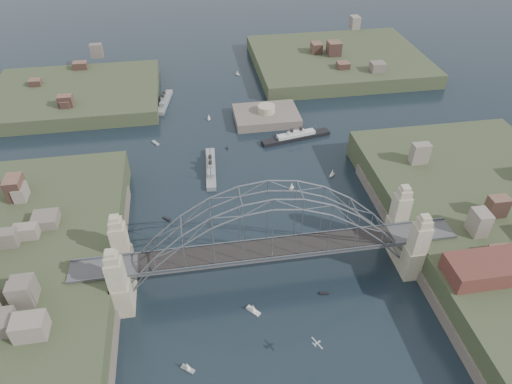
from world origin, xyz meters
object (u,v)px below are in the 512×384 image
object	(u,v)px
ocean_liner	(296,137)
naval_cruiser_near	(211,168)
fort_island	(266,121)
wharf_shed	(495,267)
bridge	(270,236)
naval_cruiser_far	(165,101)

from	to	relation	value
ocean_liner	naval_cruiser_near	bearing A→B (deg)	-155.61
naval_cruiser_near	fort_island	bearing A→B (deg)	51.55
wharf_shed	naval_cruiser_near	world-z (taller)	wharf_shed
wharf_shed	ocean_liner	bearing A→B (deg)	109.45
bridge	ocean_liner	bearing A→B (deg)	70.96
naval_cruiser_near	ocean_liner	xyz separation A→B (m)	(28.86, 13.08, -0.06)
bridge	naval_cruiser_near	bearing A→B (deg)	102.58
naval_cruiser_near	naval_cruiser_far	world-z (taller)	naval_cruiser_near
fort_island	wharf_shed	distance (m)	90.48
wharf_shed	fort_island	bearing A→B (deg)	110.85
naval_cruiser_far	ocean_liner	world-z (taller)	naval_cruiser_far
wharf_shed	ocean_liner	xyz separation A→B (m)	(-24.70, 69.93, -9.12)
fort_island	naval_cruiser_far	world-z (taller)	naval_cruiser_far
naval_cruiser_far	ocean_liner	xyz separation A→B (m)	(42.05, -31.64, -0.06)
bridge	fort_island	world-z (taller)	bridge
naval_cruiser_near	naval_cruiser_far	size ratio (longest dim) A/B	1.13
naval_cruiser_far	wharf_shed	bearing A→B (deg)	-56.69
naval_cruiser_near	ocean_liner	size ratio (longest dim) A/B	0.87
naval_cruiser_far	ocean_liner	bearing A→B (deg)	-36.96
fort_island	ocean_liner	world-z (taller)	fort_island
fort_island	naval_cruiser_near	bearing A→B (deg)	-128.45
bridge	wharf_shed	distance (m)	46.23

